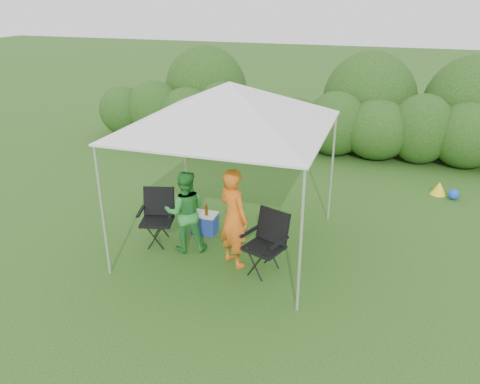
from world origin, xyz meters
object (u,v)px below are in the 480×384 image
(woman, at_px, (185,212))
(cooler, at_px, (205,223))
(man, at_px, (233,218))
(chair_left, at_px, (158,213))
(canopy, at_px, (229,105))
(chair_right, at_px, (268,238))

(woman, bearing_deg, cooler, -120.13)
(man, bearing_deg, cooler, -12.08)
(chair_left, height_order, man, man)
(cooler, bearing_deg, man, -46.34)
(chair_left, bearing_deg, woman, -26.88)
(man, xyz_separation_m, cooler, (-0.85, 0.84, -0.63))
(canopy, height_order, woman, canopy)
(chair_right, distance_m, man, 0.62)
(canopy, relative_size, chair_right, 3.13)
(chair_left, xyz_separation_m, man, (1.50, -0.31, 0.28))
(chair_right, relative_size, woman, 0.69)
(canopy, relative_size, woman, 2.17)
(canopy, bearing_deg, cooler, 158.27)
(canopy, xyz_separation_m, cooler, (-0.58, 0.23, -2.27))
(woman, xyz_separation_m, cooler, (0.06, 0.66, -0.52))
(chair_left, height_order, woman, woman)
(man, xyz_separation_m, woman, (-0.91, 0.18, -0.11))
(chair_left, height_order, cooler, chair_left)
(chair_right, xyz_separation_m, chair_left, (-2.07, 0.33, -0.01))
(canopy, relative_size, cooler, 6.68)
(canopy, height_order, man, canopy)
(chair_right, bearing_deg, canopy, 163.23)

